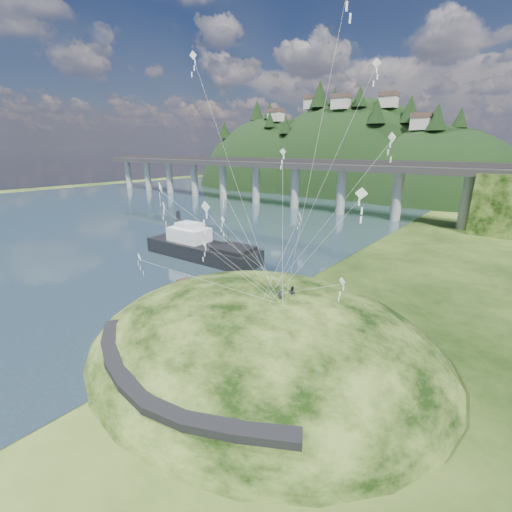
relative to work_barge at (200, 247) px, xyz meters
The scene contains 10 objects.
ground 23.67m from the work_barge, 44.67° to the right, with size 320.00×320.00×0.00m, color black.
water 56.86m from the work_barge, 166.35° to the left, with size 240.00×240.00×0.00m, color #304958.
grass_hill 28.95m from the work_barge, 30.49° to the right, with size 36.00×32.00×13.00m.
footpath 35.79m from the work_barge, 47.37° to the right, with size 22.29×5.84×0.83m.
bridge 54.90m from the work_barge, 100.26° to the left, with size 160.00×11.00×15.00m.
far_ridge 109.33m from the work_barge, 104.24° to the left, with size 153.00×70.00×94.50m.
work_barge is the anchor object (origin of this frame).
wooden_dock 16.54m from the work_barge, 40.87° to the right, with size 12.50×4.90×0.89m.
kite_flyers 29.96m from the work_barge, 26.42° to the right, with size 1.01×2.36×1.83m.
kite_swarm 30.91m from the work_barge, 32.99° to the right, with size 20.36×17.96×20.26m.
Camera 1 is at (25.97, -21.32, 18.08)m, focal length 24.00 mm.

